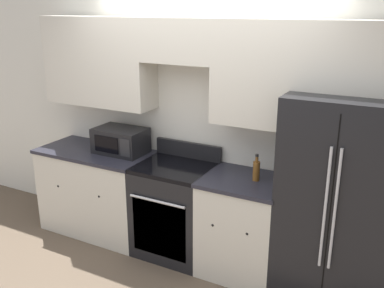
% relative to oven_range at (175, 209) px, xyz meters
% --- Properties ---
extents(ground_plane, '(12.00, 12.00, 0.00)m').
position_rel_oven_range_xyz_m(ground_plane, '(0.19, -0.31, -0.47)').
color(ground_plane, brown).
extents(wall_back, '(8.00, 0.39, 2.60)m').
position_rel_oven_range_xyz_m(wall_back, '(0.20, 0.27, 1.08)').
color(wall_back, silver).
rests_on(wall_back, ground_plane).
extents(lower_cabinets_left, '(1.25, 0.64, 0.94)m').
position_rel_oven_range_xyz_m(lower_cabinets_left, '(-0.98, 0.00, -0.00)').
color(lower_cabinets_left, beige).
rests_on(lower_cabinets_left, ground_plane).
extents(lower_cabinets_right, '(0.73, 0.64, 0.94)m').
position_rel_oven_range_xyz_m(lower_cabinets_right, '(0.72, 0.00, -0.00)').
color(lower_cabinets_right, beige).
rests_on(lower_cabinets_right, ground_plane).
extents(oven_range, '(0.73, 0.65, 1.10)m').
position_rel_oven_range_xyz_m(oven_range, '(0.00, 0.00, 0.00)').
color(oven_range, black).
rests_on(oven_range, ground_plane).
extents(refrigerator, '(0.90, 0.75, 1.77)m').
position_rel_oven_range_xyz_m(refrigerator, '(1.52, 0.05, 0.41)').
color(refrigerator, black).
rests_on(refrigerator, ground_plane).
extents(microwave, '(0.53, 0.36, 0.26)m').
position_rel_oven_range_xyz_m(microwave, '(-0.69, 0.08, 0.59)').
color(microwave, black).
rests_on(microwave, lower_cabinets_left).
extents(bottle, '(0.06, 0.06, 0.24)m').
position_rel_oven_range_xyz_m(bottle, '(0.82, 0.02, 0.56)').
color(bottle, brown).
rests_on(bottle, lower_cabinets_right).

